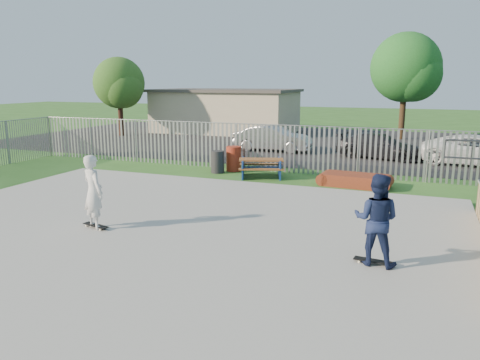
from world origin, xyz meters
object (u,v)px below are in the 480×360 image
(trash_bin_red, at_px, (234,159))
(car_silver, at_px, (273,138))
(car_white, at_px, (479,151))
(picnic_table, at_px, (261,168))
(tree_left, at_px, (119,83))
(funbox, at_px, (355,180))
(skater_navy, at_px, (376,220))
(trash_bin_grey, at_px, (218,162))
(car_dark, at_px, (380,146))
(skater_white, at_px, (93,192))
(tree_mid, at_px, (406,68))

(trash_bin_red, height_order, car_silver, car_silver)
(car_white, bearing_deg, trash_bin_red, 127.02)
(picnic_table, distance_m, tree_left, 17.55)
(picnic_table, height_order, funbox, picnic_table)
(trash_bin_red, height_order, tree_left, tree_left)
(car_white, xyz_separation_m, skater_navy, (-3.24, -14.23, 0.39))
(trash_bin_grey, bearing_deg, car_silver, 86.97)
(trash_bin_grey, relative_size, car_dark, 0.22)
(funbox, relative_size, car_dark, 0.54)
(skater_white, bearing_deg, car_silver, -65.80)
(trash_bin_grey, xyz_separation_m, car_white, (10.44, 5.83, 0.24))
(picnic_table, height_order, skater_white, skater_white)
(car_silver, bearing_deg, trash_bin_red, -178.85)
(picnic_table, bearing_deg, tree_left, 124.43)
(trash_bin_red, bearing_deg, car_silver, 91.18)
(trash_bin_grey, distance_m, car_dark, 8.71)
(car_dark, xyz_separation_m, tree_mid, (0.64, 8.76, 4.00))
(trash_bin_grey, height_order, car_silver, car_silver)
(car_silver, relative_size, tree_left, 0.78)
(trash_bin_grey, relative_size, skater_white, 0.50)
(tree_mid, bearing_deg, car_white, -67.74)
(car_white, height_order, skater_white, skater_white)
(tree_mid, height_order, skater_navy, tree_mid)
(car_dark, distance_m, car_white, 4.43)
(picnic_table, relative_size, tree_mid, 0.31)
(car_silver, xyz_separation_m, tree_mid, (6.32, 8.33, 3.93))
(picnic_table, distance_m, car_white, 10.38)
(skater_navy, bearing_deg, picnic_table, -51.91)
(funbox, xyz_separation_m, tree_mid, (0.91, 15.55, 4.42))
(tree_mid, bearing_deg, car_dark, -94.16)
(skater_navy, height_order, skater_white, same)
(picnic_table, distance_m, trash_bin_red, 1.75)
(picnic_table, height_order, tree_left, tree_left)
(trash_bin_red, relative_size, tree_left, 0.20)
(picnic_table, xyz_separation_m, trash_bin_grey, (-2.01, 0.22, 0.09))
(car_silver, distance_m, skater_white, 15.18)
(car_white, distance_m, skater_white, 17.51)
(tree_left, distance_m, tree_mid, 19.23)
(trash_bin_grey, xyz_separation_m, tree_mid, (6.67, 15.03, 4.18))
(trash_bin_grey, bearing_deg, skater_navy, -49.40)
(car_silver, height_order, skater_navy, skater_navy)
(funbox, height_order, trash_bin_red, trash_bin_red)
(trash_bin_grey, height_order, car_white, car_white)
(funbox, xyz_separation_m, tree_left, (-17.62, 10.54, 3.43))
(car_silver, distance_m, car_dark, 5.70)
(tree_left, bearing_deg, picnic_table, -36.42)
(picnic_table, xyz_separation_m, tree_mid, (4.66, 15.24, 4.26))
(picnic_table, distance_m, skater_navy, 9.71)
(car_silver, xyz_separation_m, skater_white, (0.00, -15.18, 0.37))
(skater_navy, bearing_deg, trash_bin_red, -47.59)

